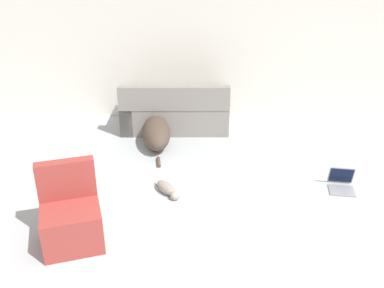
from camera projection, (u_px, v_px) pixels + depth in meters
wall_back at (212, 39)px, 7.02m from camera, size 7.92×0.06×2.73m
couch at (175, 113)px, 6.98m from camera, size 1.75×0.86×0.82m
dog at (156, 132)px, 6.50m from camera, size 0.56×1.45×0.40m
cat at (167, 189)px, 5.24m from camera, size 0.37×0.45×0.14m
laptop_open at (341, 182)px, 5.37m from camera, size 0.34×0.38×0.26m
side_chair at (71, 218)px, 4.32m from camera, size 0.73×0.72×0.84m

